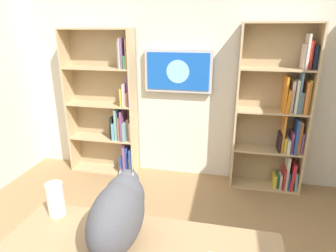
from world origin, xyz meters
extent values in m
cube|color=silver|center=(0.00, -2.23, 1.35)|extent=(4.52, 0.06, 2.70)
cube|color=tan|center=(-1.51, -2.04, 1.01)|extent=(0.02, 0.28, 2.03)
cube|color=tan|center=(-0.69, -2.04, 1.01)|extent=(0.02, 0.28, 2.03)
cube|color=tan|center=(-1.10, -2.17, 1.01)|extent=(0.85, 0.01, 2.03)
cube|color=tan|center=(-1.10, -2.04, 0.01)|extent=(0.81, 0.27, 0.02)
cube|color=tan|center=(-1.10, -2.04, 0.51)|extent=(0.81, 0.27, 0.02)
cube|color=tan|center=(-1.10, -2.04, 1.01)|extent=(0.81, 0.27, 0.02)
cube|color=tan|center=(-1.10, -2.04, 1.52)|extent=(0.81, 0.27, 0.02)
cube|color=tan|center=(-1.10, -2.04, 2.02)|extent=(0.81, 0.27, 0.02)
cube|color=#6EA3A7|center=(-1.48, -2.02, 0.14)|extent=(0.04, 0.17, 0.24)
cube|color=#BE2935|center=(-1.44, -2.03, 0.20)|extent=(0.06, 0.21, 0.36)
cube|color=#284F89|center=(-1.40, -2.04, 0.13)|extent=(0.02, 0.18, 0.23)
cube|color=beige|center=(-1.37, -2.04, 0.24)|extent=(0.03, 0.21, 0.44)
cube|color=#AB2D2C|center=(-1.34, -2.03, 0.16)|extent=(0.03, 0.22, 0.27)
cube|color=silver|center=(-1.30, -2.02, 0.11)|extent=(0.03, 0.15, 0.18)
cube|color=#2C854A|center=(-1.27, -2.03, 0.10)|extent=(0.03, 0.12, 0.17)
cube|color=gold|center=(-1.23, -2.04, 0.10)|extent=(0.04, 0.20, 0.17)
cube|color=#794F8D|center=(-1.48, -2.05, 0.65)|extent=(0.02, 0.20, 0.26)
cube|color=orange|center=(-1.45, -2.04, 0.72)|extent=(0.03, 0.17, 0.39)
cube|color=#2A5197|center=(-1.41, -2.02, 0.73)|extent=(0.03, 0.22, 0.42)
cube|color=#85467F|center=(-1.37, -2.04, 0.65)|extent=(0.03, 0.21, 0.26)
cube|color=silver|center=(-1.33, -2.02, 0.61)|extent=(0.03, 0.21, 0.17)
cube|color=gold|center=(-1.29, -2.02, 0.62)|extent=(0.03, 0.15, 0.19)
cube|color=orange|center=(-1.26, -2.05, 0.75)|extent=(0.02, 0.22, 0.47)
cube|color=black|center=(-1.23, -2.05, 0.63)|extent=(0.03, 0.22, 0.22)
cube|color=gold|center=(-1.48, -2.05, 1.21)|extent=(0.03, 0.15, 0.38)
cube|color=orange|center=(-1.44, -2.02, 1.21)|extent=(0.03, 0.19, 0.37)
cube|color=#719EA5|center=(-1.41, -2.05, 1.15)|extent=(0.04, 0.15, 0.24)
cube|color=#6692B2|center=(-1.37, -2.04, 1.26)|extent=(0.02, 0.20, 0.47)
cube|color=silver|center=(-1.34, -2.03, 1.22)|extent=(0.02, 0.21, 0.38)
cube|color=beige|center=(-1.30, -2.04, 1.21)|extent=(0.03, 0.15, 0.37)
cube|color=orange|center=(-1.26, -2.03, 1.16)|extent=(0.04, 0.21, 0.27)
cube|color=orange|center=(-1.23, -2.05, 1.23)|extent=(0.02, 0.22, 0.42)
cube|color=black|center=(-1.47, -2.03, 1.66)|extent=(0.04, 0.17, 0.26)
cube|color=#B22D24|center=(-1.43, -2.03, 1.68)|extent=(0.04, 0.12, 0.31)
cube|color=beige|center=(-1.39, -2.04, 1.71)|extent=(0.02, 0.19, 0.38)
cube|color=beige|center=(-1.36, -2.05, 1.66)|extent=(0.02, 0.16, 0.27)
cube|color=tan|center=(0.64, -2.04, 0.98)|extent=(0.02, 0.28, 1.96)
cube|color=tan|center=(1.56, -2.04, 0.98)|extent=(0.02, 0.28, 1.96)
cube|color=tan|center=(1.10, -2.17, 0.98)|extent=(0.94, 0.01, 1.96)
cube|color=tan|center=(1.10, -2.04, 0.01)|extent=(0.90, 0.27, 0.02)
cube|color=tan|center=(1.10, -2.04, 0.50)|extent=(0.90, 0.27, 0.02)
cube|color=tan|center=(1.10, -2.04, 0.98)|extent=(0.90, 0.27, 0.02)
cube|color=tan|center=(1.10, -2.04, 1.47)|extent=(0.90, 0.27, 0.02)
cube|color=tan|center=(1.10, -2.04, 1.95)|extent=(0.90, 0.27, 0.02)
cube|color=#2C4597|center=(0.68, -2.03, 0.20)|extent=(0.04, 0.23, 0.36)
cube|color=olive|center=(0.72, -2.04, 0.12)|extent=(0.02, 0.15, 0.20)
cube|color=#24429A|center=(0.75, -2.03, 0.21)|extent=(0.04, 0.14, 0.38)
cube|color=#865287|center=(0.79, -2.03, 0.23)|extent=(0.04, 0.13, 0.42)
cube|color=#28468C|center=(0.83, -2.04, 0.13)|extent=(0.02, 0.24, 0.23)
cube|color=beige|center=(0.68, -2.02, 0.63)|extent=(0.04, 0.14, 0.26)
cube|color=#9C684C|center=(0.71, -2.04, 0.65)|extent=(0.03, 0.13, 0.30)
cube|color=#689CA5|center=(0.75, -2.03, 0.63)|extent=(0.04, 0.23, 0.26)
cube|color=#7D467B|center=(0.79, -2.03, 0.71)|extent=(0.02, 0.21, 0.41)
cube|color=#996B47|center=(0.83, -2.02, 0.67)|extent=(0.03, 0.17, 0.32)
cube|color=#6A9EA9|center=(0.87, -2.03, 0.72)|extent=(0.03, 0.20, 0.43)
cube|color=#5A9FB3|center=(0.91, -2.05, 0.62)|extent=(0.04, 0.24, 0.24)
cube|color=black|center=(0.95, -2.03, 0.66)|extent=(0.04, 0.13, 0.31)
cube|color=#734286|center=(0.67, -2.04, 1.19)|extent=(0.02, 0.23, 0.40)
cube|color=#9D6F3C|center=(0.70, -2.04, 1.08)|extent=(0.03, 0.17, 0.18)
cube|color=beige|center=(0.73, -2.02, 1.14)|extent=(0.03, 0.24, 0.30)
cube|color=yellow|center=(0.77, -2.04, 1.11)|extent=(0.03, 0.23, 0.23)
cube|color=#966646|center=(0.67, -2.03, 1.66)|extent=(0.02, 0.21, 0.37)
cube|color=#30793B|center=(0.70, -2.03, 1.56)|extent=(0.04, 0.19, 0.16)
cube|color=#73518D|center=(0.74, -2.04, 1.66)|extent=(0.02, 0.22, 0.37)
cube|color=beige|center=(0.76, -2.05, 1.66)|extent=(0.02, 0.21, 0.37)
cube|color=silver|center=(0.79, -2.04, 1.64)|extent=(0.02, 0.13, 0.33)
cube|color=#B7B7BC|center=(0.06, -2.15, 1.44)|extent=(0.86, 0.06, 0.54)
cube|color=blue|center=(0.06, -2.12, 1.44)|extent=(0.79, 0.01, 0.47)
cylinder|color=#8CCCEA|center=(0.06, -2.11, 1.44)|extent=(0.29, 0.00, 0.29)
cube|color=#A37F56|center=(0.63, -0.07, 0.37)|extent=(0.06, 0.06, 0.74)
ellipsoid|color=#4C4C51|center=(-0.02, 0.19, 0.96)|extent=(0.28, 0.52, 0.38)
ellipsoid|color=#4C4C51|center=(-0.02, 0.07, 1.00)|extent=(0.24, 0.29, 0.28)
sphere|color=#4C4C51|center=(-0.02, 0.00, 1.08)|extent=(0.14, 0.14, 0.14)
cone|color=#4C4C51|center=(-0.06, 0.00, 1.13)|extent=(0.07, 0.07, 0.08)
cone|color=#4C4C51|center=(0.02, 0.00, 1.13)|extent=(0.07, 0.07, 0.08)
cone|color=beige|center=(-0.06, 0.01, 1.13)|extent=(0.04, 0.04, 0.06)
cone|color=beige|center=(0.02, 0.01, 1.13)|extent=(0.04, 0.04, 0.06)
cylinder|color=white|center=(0.50, 0.00, 0.88)|extent=(0.11, 0.11, 0.23)
camera|label=1|loc=(-0.58, 1.45, 1.96)|focal=30.64mm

